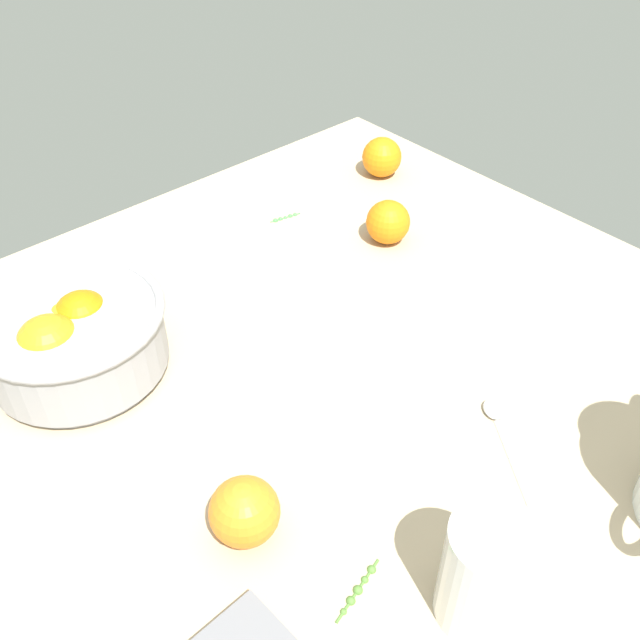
{
  "coord_description": "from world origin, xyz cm",
  "views": [
    {
      "loc": [
        -40.28,
        -43.36,
        62.51
      ],
      "look_at": [
        1.28,
        3.66,
        8.55
      ],
      "focal_mm": 39.63,
      "sensor_mm": 36.0,
      "label": 1
    }
  ],
  "objects_px": {
    "spoon": "(505,438)",
    "juice_glass": "(485,579)",
    "loose_orange_2": "(382,157)",
    "loose_orange_0": "(388,222)",
    "loose_orange_1": "(244,512)",
    "fruit_bowl": "(73,339)"
  },
  "relations": [
    {
      "from": "fruit_bowl",
      "to": "loose_orange_0",
      "type": "height_order",
      "value": "fruit_bowl"
    },
    {
      "from": "loose_orange_1",
      "to": "loose_orange_2",
      "type": "distance_m",
      "value": 0.75
    },
    {
      "from": "spoon",
      "to": "loose_orange_2",
      "type": "bearing_deg",
      "value": 57.86
    },
    {
      "from": "loose_orange_2",
      "to": "juice_glass",
      "type": "bearing_deg",
      "value": -128.93
    },
    {
      "from": "loose_orange_1",
      "to": "juice_glass",
      "type": "bearing_deg",
      "value": -61.5
    },
    {
      "from": "loose_orange_0",
      "to": "loose_orange_1",
      "type": "xyz_separation_m",
      "value": [
        -0.48,
        -0.27,
        0.0
      ]
    },
    {
      "from": "juice_glass",
      "to": "loose_orange_0",
      "type": "relative_size",
      "value": 1.76
    },
    {
      "from": "loose_orange_1",
      "to": "spoon",
      "type": "distance_m",
      "value": 0.31
    },
    {
      "from": "loose_orange_0",
      "to": "loose_orange_1",
      "type": "height_order",
      "value": "loose_orange_1"
    },
    {
      "from": "loose_orange_0",
      "to": "loose_orange_1",
      "type": "relative_size",
      "value": 0.96
    },
    {
      "from": "loose_orange_0",
      "to": "loose_orange_1",
      "type": "distance_m",
      "value": 0.55
    },
    {
      "from": "loose_orange_1",
      "to": "fruit_bowl",
      "type": "bearing_deg",
      "value": 92.74
    },
    {
      "from": "fruit_bowl",
      "to": "loose_orange_2",
      "type": "distance_m",
      "value": 0.64
    },
    {
      "from": "loose_orange_0",
      "to": "spoon",
      "type": "height_order",
      "value": "loose_orange_0"
    },
    {
      "from": "juice_glass",
      "to": "loose_orange_2",
      "type": "relative_size",
      "value": 1.72
    },
    {
      "from": "loose_orange_1",
      "to": "loose_orange_0",
      "type": "bearing_deg",
      "value": 29.57
    },
    {
      "from": "spoon",
      "to": "juice_glass",
      "type": "bearing_deg",
      "value": -149.56
    },
    {
      "from": "fruit_bowl",
      "to": "spoon",
      "type": "bearing_deg",
      "value": -54.04
    },
    {
      "from": "loose_orange_2",
      "to": "loose_orange_1",
      "type": "bearing_deg",
      "value": -145.56
    },
    {
      "from": "fruit_bowl",
      "to": "loose_orange_1",
      "type": "xyz_separation_m",
      "value": [
        0.02,
        -0.32,
        -0.02
      ]
    },
    {
      "from": "loose_orange_2",
      "to": "spoon",
      "type": "distance_m",
      "value": 0.62
    },
    {
      "from": "fruit_bowl",
      "to": "juice_glass",
      "type": "bearing_deg",
      "value": -76.5
    }
  ]
}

